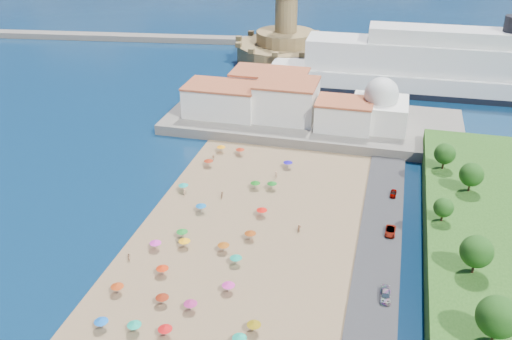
# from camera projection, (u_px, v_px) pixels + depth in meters

# --- Properties ---
(ground) EXTENTS (700.00, 700.00, 0.00)m
(ground) POSITION_uv_depth(u_px,v_px,m) (207.00, 257.00, 116.83)
(ground) COLOR #071938
(ground) RESTS_ON ground
(terrace) EXTENTS (90.00, 36.00, 3.00)m
(terrace) POSITION_uv_depth(u_px,v_px,m) (313.00, 122.00, 176.82)
(terrace) COLOR #59544C
(terrace) RESTS_ON ground
(jetty) EXTENTS (18.00, 70.00, 2.40)m
(jetty) POSITION_uv_depth(u_px,v_px,m) (269.00, 82.00, 211.88)
(jetty) COLOR #59544C
(jetty) RESTS_ON ground
(breakwater) EXTENTS (199.03, 34.77, 2.60)m
(breakwater) POSITION_uv_depth(u_px,v_px,m) (90.00, 36.00, 271.90)
(breakwater) COLOR #59544C
(breakwater) RESTS_ON ground
(waterfront_buildings) EXTENTS (57.00, 29.00, 11.00)m
(waterfront_buildings) POSITION_uv_depth(u_px,v_px,m) (272.00, 98.00, 177.28)
(waterfront_buildings) COLOR silver
(waterfront_buildings) RESTS_ON terrace
(domed_building) EXTENTS (16.00, 16.00, 15.00)m
(domed_building) POSITION_uv_depth(u_px,v_px,m) (380.00, 107.00, 167.31)
(domed_building) COLOR silver
(domed_building) RESTS_ON terrace
(fortress) EXTENTS (40.00, 40.00, 32.40)m
(fortress) POSITION_uv_depth(u_px,v_px,m) (285.00, 47.00, 235.19)
(fortress) COLOR olive
(fortress) RESTS_ON ground
(cruise_ship) EXTENTS (130.25, 22.99, 28.32)m
(cruise_ship) POSITION_uv_depth(u_px,v_px,m) (453.00, 71.00, 200.30)
(cruise_ship) COLOR black
(cruise_ship) RESTS_ON ground
(beach_parasols) EXTENTS (31.45, 115.84, 2.20)m
(beach_parasols) POSITION_uv_depth(u_px,v_px,m) (182.00, 284.00, 105.55)
(beach_parasols) COLOR gray
(beach_parasols) RESTS_ON beach
(beachgoers) EXTENTS (34.65, 90.99, 1.89)m
(beachgoers) POSITION_uv_depth(u_px,v_px,m) (209.00, 237.00, 121.25)
(beachgoers) COLOR tan
(beachgoers) RESTS_ON beach
(parked_cars) EXTENTS (2.33, 77.19, 1.43)m
(parked_cars) POSITION_uv_depth(u_px,v_px,m) (386.00, 289.00, 105.47)
(parked_cars) COLOR gray
(parked_cars) RESTS_ON promenade
(hillside_trees) EXTENTS (14.83, 106.49, 8.33)m
(hillside_trees) POSITION_uv_depth(u_px,v_px,m) (470.00, 276.00, 94.85)
(hillside_trees) COLOR #382314
(hillside_trees) RESTS_ON hillside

